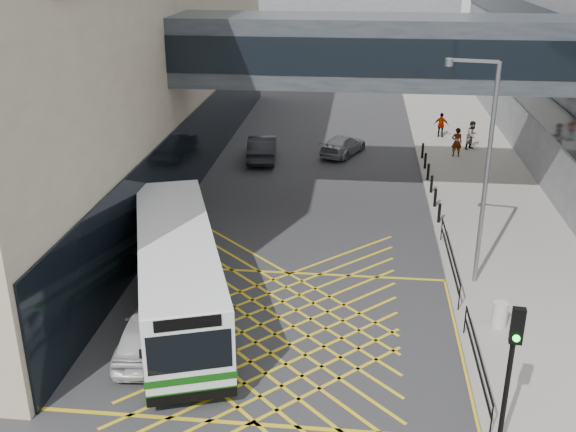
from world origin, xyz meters
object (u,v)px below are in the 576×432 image
(street_lamp, at_px, (483,162))
(pedestrian_c, at_px, (441,125))
(car_white, at_px, (148,333))
(pedestrian_b, at_px, (472,135))
(traffic_light, at_px, (511,362))
(litter_bin, at_px, (500,315))
(car_dark, at_px, (262,148))
(bus, at_px, (177,270))
(car_silver, at_px, (343,145))
(pedestrian_a, at_px, (457,142))

(street_lamp, bearing_deg, pedestrian_c, 96.95)
(car_white, xyz_separation_m, pedestrian_b, (13.20, 23.67, 0.34))
(car_white, relative_size, traffic_light, 1.02)
(litter_bin, bearing_deg, car_white, -167.39)
(car_dark, distance_m, street_lamp, 18.36)
(bus, xyz_separation_m, car_dark, (0.27, 18.07, -0.89))
(car_silver, bearing_deg, pedestrian_a, -158.45)
(car_silver, bearing_deg, litter_bin, 129.12)
(car_white, bearing_deg, pedestrian_c, -118.70)
(car_silver, bearing_deg, traffic_light, 122.95)
(pedestrian_a, bearing_deg, pedestrian_b, -129.53)
(bus, height_order, pedestrian_c, bus)
(pedestrian_b, bearing_deg, traffic_light, -137.90)
(car_dark, distance_m, pedestrian_a, 11.55)
(car_white, bearing_deg, car_dark, -96.61)
(car_white, xyz_separation_m, pedestrian_a, (12.07, 22.02, 0.33))
(bus, bearing_deg, traffic_light, -51.28)
(bus, height_order, litter_bin, bus)
(litter_bin, distance_m, pedestrian_c, 23.82)
(car_silver, relative_size, litter_bin, 4.59)
(bus, relative_size, pedestrian_a, 6.43)
(street_lamp, xyz_separation_m, pedestrian_a, (1.41, 16.26, -3.81))
(bus, distance_m, car_silver, 20.29)
(car_dark, xyz_separation_m, car_silver, (4.73, 1.57, -0.13))
(car_silver, distance_m, pedestrian_a, 6.75)
(traffic_light, relative_size, pedestrian_b, 2.43)
(car_white, relative_size, street_lamp, 0.53)
(litter_bin, xyz_separation_m, pedestrian_c, (0.45, 23.82, 0.36))
(bus, height_order, pedestrian_a, bus)
(car_white, distance_m, car_dark, 20.59)
(pedestrian_a, xyz_separation_m, pedestrian_c, (-0.47, 4.29, -0.07))
(car_white, xyz_separation_m, traffic_light, (10.05, -3.76, 2.23))
(bus, height_order, street_lamp, street_lamp)
(bus, distance_m, pedestrian_b, 24.78)
(traffic_light, bearing_deg, pedestrian_b, 89.56)
(bus, xyz_separation_m, pedestrian_a, (11.73, 19.52, -0.61))
(litter_bin, bearing_deg, pedestrian_c, 88.93)
(pedestrian_a, bearing_deg, pedestrian_c, -88.77)
(car_dark, xyz_separation_m, pedestrian_a, (11.46, 1.44, 0.28))
(car_silver, xyz_separation_m, street_lamp, (5.32, -16.39, 4.21))
(street_lamp, distance_m, pedestrian_a, 16.76)
(car_white, xyz_separation_m, litter_bin, (11.15, 2.49, -0.09))
(car_dark, bearing_deg, car_white, 82.66)
(car_white, bearing_deg, pedestrian_a, -123.64)
(pedestrian_a, distance_m, pedestrian_c, 4.32)
(car_silver, distance_m, litter_bin, 20.50)
(car_white, distance_m, car_silver, 22.78)
(bus, bearing_deg, litter_bin, -18.49)
(pedestrian_a, xyz_separation_m, pedestrian_b, (1.14, 1.65, 0.01))
(litter_bin, bearing_deg, car_dark, 120.24)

